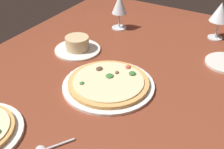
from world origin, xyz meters
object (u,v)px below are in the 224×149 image
Objects in this scene: wine_glass_near at (220,13)px; spoon at (46,149)px; wine_glass_far at (119,5)px; ramekin_on_saucer at (77,46)px; pizza_main at (109,84)px.

spoon is (-88.30, 20.99, -11.16)cm from wine_glass_near.
wine_glass_near is at bearing -13.37° from spoon.
wine_glass_near reaches higher than wine_glass_far.
ramekin_on_saucer is 1.16× the size of wine_glass_far.
wine_glass_far is 43.58cm from wine_glass_near.
pizza_main is 1.92× the size of wine_glass_near.
wine_glass_far is (43.15, 20.09, 9.90)cm from pizza_main.
wine_glass_far reaches higher than spoon.
ramekin_on_saucer is 1.82× the size of spoon.
ramekin_on_saucer is 1.15× the size of wine_glass_near.
wine_glass_far is 0.99× the size of wine_glass_near.
spoon is at bearing 166.63° from wine_glass_near.
wine_glass_far is at bearing 106.60° from wine_glass_near.
spoon is (-48.02, -24.71, -1.85)cm from ramekin_on_saucer.
wine_glass_far is at bearing -8.05° from ramekin_on_saucer.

